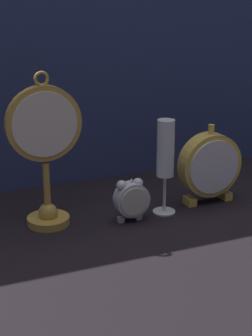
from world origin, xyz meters
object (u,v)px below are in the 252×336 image
Objects in this scene: mantel_clock_silver at (210,165)px; champagne_flute at (165,155)px; pocket_watch_on_stand at (45,152)px; alarm_clock_twin_bell at (130,198)px.

champagne_flute is (-0.12, -0.01, 0.04)m from mantel_clock_silver.
mantel_clock_silver is (0.37, -0.02, -0.07)m from pocket_watch_on_stand.
mantel_clock_silver is (0.21, 0.03, 0.04)m from alarm_clock_twin_bell.
pocket_watch_on_stand reaches higher than alarm_clock_twin_bell.
pocket_watch_on_stand is 1.75× the size of mantel_clock_silver.
alarm_clock_twin_bell is 0.21m from mantel_clock_silver.
mantel_clock_silver is at bearing 7.75° from alarm_clock_twin_bell.
mantel_clock_silver is 0.13m from champagne_flute.
alarm_clock_twin_bell is 0.51× the size of mantel_clock_silver.
alarm_clock_twin_bell is (0.16, -0.05, -0.11)m from pocket_watch_on_stand.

